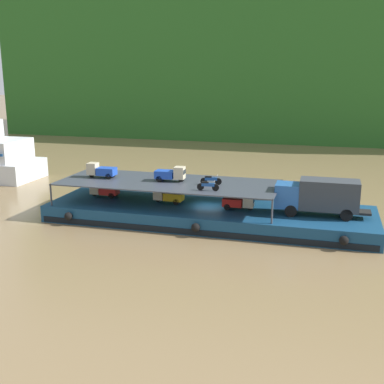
# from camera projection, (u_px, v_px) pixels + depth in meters

# --- Properties ---
(ground_plane) EXTENTS (400.00, 400.00, 0.00)m
(ground_plane) POSITION_uv_depth(u_px,v_px,m) (208.00, 222.00, 44.68)
(ground_plane) COLOR olive
(hillside_far_bank) EXTENTS (114.60, 36.67, 43.27)m
(hillside_far_bank) POSITION_uv_depth(u_px,v_px,m) (288.00, 16.00, 101.96)
(hillside_far_bank) COLOR #286023
(hillside_far_bank) RESTS_ON ground
(cargo_barge) EXTENTS (29.16, 8.94, 1.50)m
(cargo_barge) POSITION_uv_depth(u_px,v_px,m) (208.00, 214.00, 44.48)
(cargo_barge) COLOR navy
(cargo_barge) RESTS_ON ground
(covered_lorry) EXTENTS (7.87, 2.35, 3.10)m
(covered_lorry) POSITION_uv_depth(u_px,v_px,m) (319.00, 196.00, 41.06)
(covered_lorry) COLOR #285BA3
(covered_lorry) RESTS_ON cargo_barge
(cargo_rack) EXTENTS (19.96, 7.56, 2.00)m
(cargo_rack) POSITION_uv_depth(u_px,v_px,m) (168.00, 183.00, 44.87)
(cargo_rack) COLOR #383D47
(cargo_rack) RESTS_ON cargo_barge
(mini_truck_lower_stern) EXTENTS (2.78, 1.28, 1.38)m
(mini_truck_lower_stern) POSITION_uv_depth(u_px,v_px,m) (104.00, 190.00, 47.46)
(mini_truck_lower_stern) COLOR red
(mini_truck_lower_stern) RESTS_ON cargo_barge
(mini_truck_lower_aft) EXTENTS (2.76, 1.24, 1.38)m
(mini_truck_lower_aft) POSITION_uv_depth(u_px,v_px,m) (168.00, 195.00, 45.31)
(mini_truck_lower_aft) COLOR gold
(mini_truck_lower_aft) RESTS_ON cargo_barge
(mini_truck_lower_mid) EXTENTS (2.76, 1.24, 1.38)m
(mini_truck_lower_mid) POSITION_uv_depth(u_px,v_px,m) (239.00, 202.00, 43.13)
(mini_truck_lower_mid) COLOR red
(mini_truck_lower_mid) RESTS_ON cargo_barge
(mini_truck_upper_stern) EXTENTS (2.77, 1.25, 1.38)m
(mini_truck_upper_stern) POSITION_uv_depth(u_px,v_px,m) (101.00, 170.00, 46.48)
(mini_truck_upper_stern) COLOR #1E47B7
(mini_truck_upper_stern) RESTS_ON cargo_rack
(mini_truck_upper_mid) EXTENTS (2.79, 1.28, 1.38)m
(mini_truck_upper_mid) POSITION_uv_depth(u_px,v_px,m) (171.00, 174.00, 44.93)
(mini_truck_upper_mid) COLOR #1E47B7
(mini_truck_upper_mid) RESTS_ON cargo_rack
(motorcycle_upper_port) EXTENTS (1.90, 0.55, 0.87)m
(motorcycle_upper_port) POSITION_uv_depth(u_px,v_px,m) (208.00, 186.00, 41.50)
(motorcycle_upper_port) COLOR black
(motorcycle_upper_port) RESTS_ON cargo_rack
(motorcycle_upper_centre) EXTENTS (1.90, 0.55, 0.87)m
(motorcycle_upper_centre) POSITION_uv_depth(u_px,v_px,m) (211.00, 180.00, 43.69)
(motorcycle_upper_centre) COLOR black
(motorcycle_upper_centre) RESTS_ON cargo_rack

